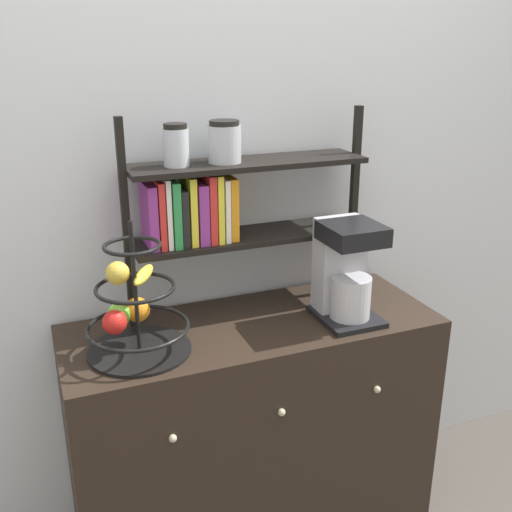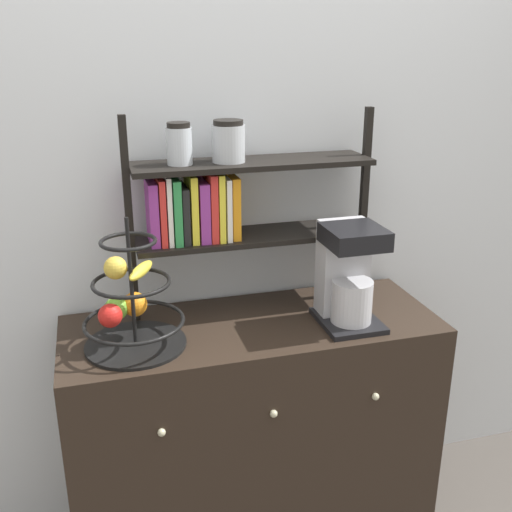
% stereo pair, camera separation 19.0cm
% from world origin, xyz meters
% --- Properties ---
extents(wall_back, '(7.00, 0.05, 2.60)m').
position_xyz_m(wall_back, '(0.00, 0.51, 1.30)').
color(wall_back, silver).
rests_on(wall_back, ground_plane).
extents(sideboard, '(1.24, 0.49, 0.88)m').
position_xyz_m(sideboard, '(0.00, 0.23, 0.44)').
color(sideboard, black).
rests_on(sideboard, ground_plane).
extents(coffee_maker, '(0.19, 0.23, 0.33)m').
position_xyz_m(coffee_maker, '(0.30, 0.17, 1.04)').
color(coffee_maker, black).
rests_on(coffee_maker, sideboard).
extents(fruit_stand, '(0.31, 0.31, 0.41)m').
position_xyz_m(fruit_stand, '(-0.40, 0.19, 1.01)').
color(fruit_stand, black).
rests_on(fruit_stand, sideboard).
extents(shelf_hutch, '(0.84, 0.20, 0.67)m').
position_xyz_m(shelf_hutch, '(-0.07, 0.37, 1.28)').
color(shelf_hutch, black).
rests_on(shelf_hutch, sideboard).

